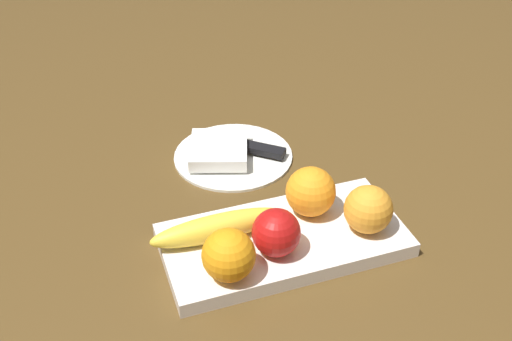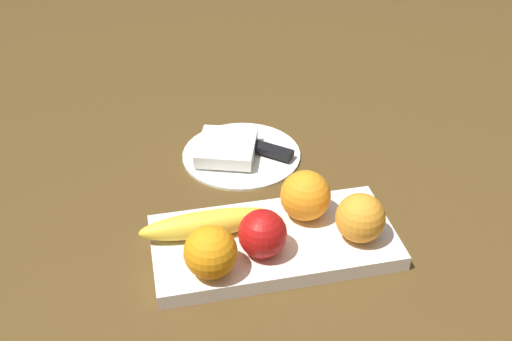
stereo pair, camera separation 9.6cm
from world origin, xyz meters
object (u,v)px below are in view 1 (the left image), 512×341
object	(u,v)px
banana	(218,227)
folded_napkin	(219,150)
dinner_plate	(233,155)
knife	(252,148)
orange_near_banana	(311,192)
orange_near_apple	(368,209)
apple	(276,233)
fruit_tray	(284,240)
orange_center	(229,255)

from	to	relation	value
banana	folded_napkin	world-z (taller)	banana
dinner_plate	knife	bearing A→B (deg)	173.06
orange_near_banana	dinner_plate	distance (m)	0.22
orange_near_apple	knife	size ratio (longest dim) A/B	0.46
apple	banana	xyz separation A→B (m)	(0.07, -0.05, -0.01)
dinner_plate	folded_napkin	distance (m)	0.03
apple	orange_near_apple	size ratio (longest dim) A/B	0.96
fruit_tray	orange_near_banana	distance (m)	0.08
orange_center	folded_napkin	world-z (taller)	orange_center
orange_near_banana	orange_center	world-z (taller)	orange_near_banana
apple	folded_napkin	world-z (taller)	apple
orange_center	knife	distance (m)	0.32
fruit_tray	dinner_plate	world-z (taller)	fruit_tray
orange_near_banana	orange_center	distance (m)	0.18
apple	orange_near_banana	size ratio (longest dim) A/B	0.91
folded_napkin	apple	bearing A→B (deg)	90.55
folded_napkin	knife	bearing A→B (deg)	176.11
orange_near_banana	dinner_plate	xyz separation A→B (m)	(0.06, -0.21, -0.06)
folded_napkin	fruit_tray	bearing A→B (deg)	96.09
banana	dinner_plate	world-z (taller)	banana
fruit_tray	apple	distance (m)	0.06
fruit_tray	folded_napkin	xyz separation A→B (m)	(0.03, -0.24, 0.01)
orange_near_banana	folded_napkin	world-z (taller)	orange_near_banana
dinner_plate	folded_napkin	world-z (taller)	folded_napkin
orange_center	banana	bearing A→B (deg)	-95.36
fruit_tray	knife	bearing A→B (deg)	-97.83
apple	knife	world-z (taller)	apple
banana	folded_napkin	distance (m)	0.23
orange_near_apple	orange_center	distance (m)	0.22
banana	apple	bearing A→B (deg)	-38.54
orange_near_apple	dinner_plate	world-z (taller)	orange_near_apple
fruit_tray	folded_napkin	bearing A→B (deg)	-83.91
orange_near_banana	knife	size ratio (longest dim) A/B	0.49
banana	knife	size ratio (longest dim) A/B	1.29
orange_near_banana	folded_napkin	bearing A→B (deg)	-68.69
dinner_plate	folded_napkin	xyz separation A→B (m)	(0.03, 0.00, 0.02)
orange_center	apple	bearing A→B (deg)	-162.82
fruit_tray	dinner_plate	xyz separation A→B (m)	(-0.00, -0.24, -0.01)
orange_center	knife	bearing A→B (deg)	-114.19
knife	dinner_plate	bearing A→B (deg)	33.10
dinner_plate	apple	bearing A→B (deg)	85.09
banana	orange_center	size ratio (longest dim) A/B	2.74
folded_napkin	knife	size ratio (longest dim) A/B	0.70
fruit_tray	apple	size ratio (longest dim) A/B	5.15
orange_near_apple	orange_center	xyz separation A→B (m)	(0.22, 0.03, 0.00)
fruit_tray	orange_near_banana	bearing A→B (deg)	-147.16
orange_near_apple	knife	bearing A→B (deg)	-72.47
banana	knife	bearing A→B (deg)	59.46
apple	folded_napkin	distance (m)	0.28
orange_near_banana	folded_napkin	size ratio (longest dim) A/B	0.70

